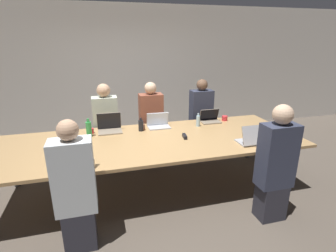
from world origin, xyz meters
The scene contains 22 objects.
ground_plane centered at (0.00, 0.00, 0.00)m, with size 24.00×24.00×0.00m, color brown.
curtain_wall centered at (0.00, 2.48, 1.40)m, with size 12.00×0.06×2.80m.
conference_table centered at (0.00, 0.00, 0.71)m, with size 4.23×1.50×0.76m.
laptop_far_right centered at (1.14, 0.56, 0.82)m, with size 0.33×0.22×0.22m.
person_far_right centered at (1.18, 1.05, 0.68)m, with size 0.40×0.24×1.41m.
cup_far_right centered at (1.42, 0.57, 0.80)m, with size 0.10×0.10×0.08m.
bottle_far_right centered at (0.86, 0.40, 0.85)m, with size 0.06×0.06×0.21m.
laptop_near_left centered at (-0.92, -0.60, 0.83)m, with size 0.32×0.25×0.25m.
person_near_left centered at (-0.95, -0.93, 0.68)m, with size 0.40×0.24×1.41m.
laptop_far_midleft centered at (-0.53, 0.53, 0.84)m, with size 0.36×0.27×0.28m.
person_far_midleft centered at (-0.57, 0.93, 0.69)m, with size 0.40×0.24×1.42m.
cup_far_midleft centered at (-0.80, 0.50, 0.80)m, with size 0.07×0.07×0.08m.
bottle_far_midleft centered at (-0.82, 0.37, 0.87)m, with size 0.08×0.08×0.27m.
laptop_far_center centered at (0.23, 0.52, 0.83)m, with size 0.35×0.22×0.23m.
person_far_center centered at (0.21, 0.97, 0.68)m, with size 0.40×0.24×1.41m.
cup_far_center centered at (-0.03, 0.45, 0.80)m, with size 0.08×0.08×0.08m.
bottle_far_center centered at (-0.06, 0.42, 0.85)m, with size 0.08×0.08×0.20m.
laptop_near_right centered at (1.28, -0.49, 0.83)m, with size 0.33×0.27×0.26m.
person_near_right centered at (1.26, -1.04, 0.70)m, with size 0.40×0.24×1.43m.
cup_near_right centered at (1.56, -0.41, 0.81)m, with size 0.09×0.09×0.10m.
bottle_near_right centered at (1.56, -0.31, 0.85)m, with size 0.06×0.06×0.21m.
stapler centered at (0.48, -0.05, 0.78)m, with size 0.06×0.15×0.05m.
Camera 1 is at (-0.66, -3.34, 2.10)m, focal length 28.00 mm.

